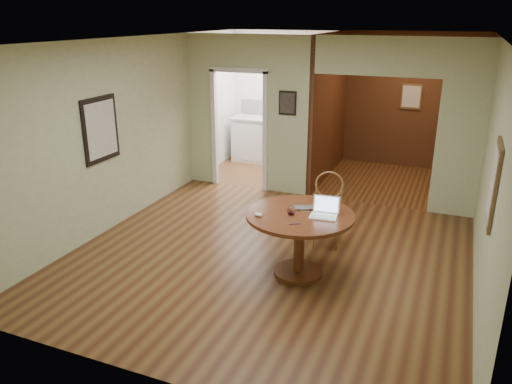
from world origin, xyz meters
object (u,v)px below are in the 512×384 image
at_px(chair, 328,205).
at_px(open_laptop, 325,210).
at_px(dining_table, 300,230).
at_px(closed_laptop, 304,209).

distance_m(chair, open_laptop, 1.01).
xyz_separation_m(dining_table, chair, (0.08, 1.00, -0.03)).
distance_m(chair, closed_laptop, 0.92).
bearing_deg(dining_table, closed_laptop, 81.45).
xyz_separation_m(chair, closed_laptop, (-0.07, -0.88, 0.25)).
relative_size(dining_table, open_laptop, 3.90).
bearing_deg(chair, closed_laptop, -104.60).
bearing_deg(closed_laptop, dining_table, -122.63).
bearing_deg(closed_laptop, open_laptop, -37.73).
bearing_deg(open_laptop, chair, 95.90).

